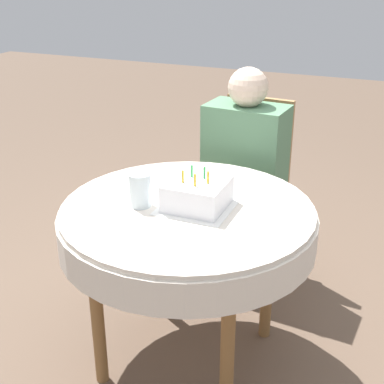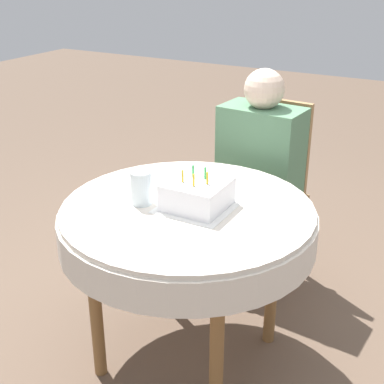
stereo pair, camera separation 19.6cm
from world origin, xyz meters
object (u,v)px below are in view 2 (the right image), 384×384
object	(u,v)px
chair	(265,186)
birthday_cake	(197,194)
person	(258,160)
drinking_glass	(141,188)

from	to	relation	value
chair	birthday_cake	world-z (taller)	chair
birthday_cake	person	bearing A→B (deg)	93.14
chair	person	world-z (taller)	person
chair	drinking_glass	xyz separation A→B (m)	(-0.17, -0.85, 0.28)
chair	person	size ratio (longest dim) A/B	0.84
person	chair	bearing A→B (deg)	90.00
chair	birthday_cake	distance (m)	0.82
person	birthday_cake	size ratio (longest dim) A/B	5.12
birthday_cake	drinking_glass	distance (m)	0.21
birthday_cake	chair	bearing A→B (deg)	92.21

